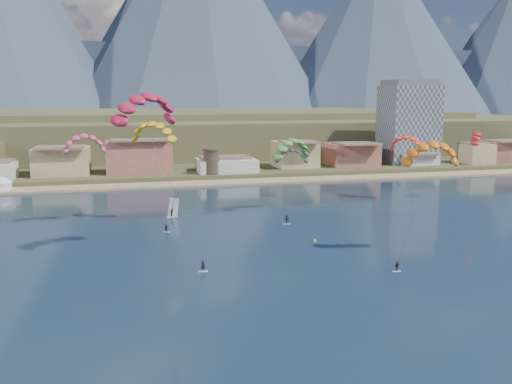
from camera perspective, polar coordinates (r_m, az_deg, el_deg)
ground at (r=70.98m, az=6.37°, el=-12.34°), size 2400.00×2400.00×0.00m
beach at (r=171.19m, az=-5.96°, el=0.90°), size 2200.00×12.00×0.90m
land at (r=622.54m, az=-11.86°, el=7.18°), size 2200.00×900.00×4.00m
foothills at (r=298.04m, az=-5.12°, el=6.42°), size 940.00×210.00×18.00m
mountain_ridge at (r=893.81m, az=-13.88°, el=17.52°), size 2060.00×480.00×400.00m
town at (r=185.26m, az=-19.08°, el=3.51°), size 400.00×24.00×12.00m
apartment_tower at (r=218.41m, az=15.92°, el=7.14°), size 20.00×16.00×32.00m
watchtower at (r=178.95m, az=-4.77°, el=3.28°), size 5.82×5.82×8.60m
kitesurfer_red at (r=92.15m, az=-11.71°, el=9.15°), size 14.96×17.75×30.00m
kitesurfer_yellow at (r=118.42m, az=-10.87°, el=6.60°), size 11.14×15.53×23.64m
kitesurfer_orange at (r=95.69m, az=18.12°, el=4.32°), size 15.78×11.07×22.18m
kitesurfer_green at (r=126.14m, az=3.76°, el=4.89°), size 11.73×16.78×20.14m
distant_kite_pink at (r=118.53m, az=-17.82°, el=5.25°), size 9.95×6.73×21.12m
distant_kite_dark at (r=145.89m, az=3.80°, el=4.16°), size 10.22×7.18×15.75m
distant_kite_orange at (r=148.77m, az=15.72°, el=5.30°), size 9.35×9.77×19.05m
distant_kite_red at (r=154.27m, az=22.27°, el=5.53°), size 7.25×8.35×19.73m
windsurfer at (r=124.39m, az=-8.87°, el=-2.02°), size 2.56×2.80×4.41m
buoy at (r=103.31m, az=6.27°, el=-5.15°), size 0.60×0.60×0.60m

